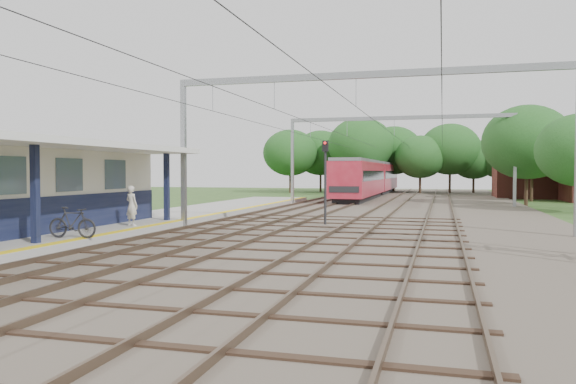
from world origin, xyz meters
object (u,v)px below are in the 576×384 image
(signal_post, at_px, (325,173))
(person, at_px, (132,206))
(train, at_px, (371,177))
(bicycle, at_px, (72,223))

(signal_post, bearing_deg, person, -147.73)
(train, relative_size, signal_post, 8.34)
(person, relative_size, train, 0.05)
(bicycle, distance_m, train, 43.91)
(person, relative_size, signal_post, 0.41)
(train, height_order, signal_post, signal_post)
(person, bearing_deg, train, -78.82)
(person, distance_m, bicycle, 4.59)
(train, distance_m, signal_post, 33.67)
(bicycle, height_order, train, train)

